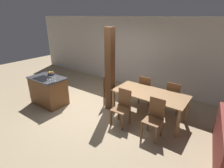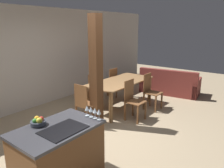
{
  "view_description": "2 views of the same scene",
  "coord_description": "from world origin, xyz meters",
  "px_view_note": "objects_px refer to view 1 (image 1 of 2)",
  "views": [
    {
      "loc": [
        3.27,
        -3.45,
        2.73
      ],
      "look_at": [
        0.6,
        0.2,
        0.95
      ],
      "focal_mm": 28.0,
      "sensor_mm": 36.0,
      "label": 1
    },
    {
      "loc": [
        -3.09,
        -2.66,
        2.2
      ],
      "look_at": [
        0.6,
        0.2,
        0.95
      ],
      "focal_mm": 35.0,
      "sensor_mm": 36.0,
      "label": 2
    }
  ],
  "objects_px": {
    "kitchen_island": "(49,91)",
    "wine_glass_end": "(54,77)",
    "dining_table": "(150,96)",
    "wine_glass_far": "(52,78)",
    "wine_glass_middle": "(50,79)",
    "dining_chair_near_right": "(154,118)",
    "timber_post": "(110,71)",
    "dining_chair_far_left": "(146,90)",
    "wine_glass_near": "(48,80)",
    "dining_chair_far_right": "(173,97)",
    "dining_chair_head_end": "(110,90)",
    "fruit_bowl": "(51,73)",
    "dining_chair_near_left": "(122,107)"
  },
  "relations": [
    {
      "from": "dining_chair_near_right",
      "to": "dining_chair_far_right",
      "type": "distance_m",
      "value": 1.38
    },
    {
      "from": "fruit_bowl",
      "to": "timber_post",
      "type": "xyz_separation_m",
      "value": [
        1.92,
        0.67,
        0.26
      ]
    },
    {
      "from": "wine_glass_middle",
      "to": "wine_glass_far",
      "type": "relative_size",
      "value": 1.0
    },
    {
      "from": "kitchen_island",
      "to": "dining_chair_far_left",
      "type": "bearing_deg",
      "value": 35.3
    },
    {
      "from": "kitchen_island",
      "to": "wine_glass_end",
      "type": "height_order",
      "value": "wine_glass_end"
    },
    {
      "from": "timber_post",
      "to": "dining_chair_near_left",
      "type": "bearing_deg",
      "value": -32.28
    },
    {
      "from": "wine_glass_near",
      "to": "dining_chair_far_right",
      "type": "xyz_separation_m",
      "value": [
        2.95,
        2.12,
        -0.53
      ]
    },
    {
      "from": "dining_chair_near_left",
      "to": "dining_chair_head_end",
      "type": "relative_size",
      "value": 1.0
    },
    {
      "from": "fruit_bowl",
      "to": "dining_chair_head_end",
      "type": "relative_size",
      "value": 0.21
    },
    {
      "from": "wine_glass_far",
      "to": "wine_glass_middle",
      "type": "bearing_deg",
      "value": -90.0
    },
    {
      "from": "wine_glass_near",
      "to": "wine_glass_end",
      "type": "bearing_deg",
      "value": 90.0
    },
    {
      "from": "kitchen_island",
      "to": "dining_chair_far_left",
      "type": "xyz_separation_m",
      "value": [
        2.56,
        1.81,
        0.05
      ]
    },
    {
      "from": "dining_chair_near_right",
      "to": "dining_chair_head_end",
      "type": "xyz_separation_m",
      "value": [
        -1.81,
        0.69,
        0.0
      ]
    },
    {
      "from": "dining_chair_head_end",
      "to": "timber_post",
      "type": "height_order",
      "value": "timber_post"
    },
    {
      "from": "wine_glass_near",
      "to": "wine_glass_end",
      "type": "relative_size",
      "value": 1.0
    },
    {
      "from": "wine_glass_near",
      "to": "dining_chair_near_left",
      "type": "distance_m",
      "value": 2.25
    },
    {
      "from": "kitchen_island",
      "to": "wine_glass_near",
      "type": "relative_size",
      "value": 7.25
    },
    {
      "from": "wine_glass_end",
      "to": "dining_chair_near_right",
      "type": "relative_size",
      "value": 0.16
    },
    {
      "from": "timber_post",
      "to": "kitchen_island",
      "type": "bearing_deg",
      "value": -153.2
    },
    {
      "from": "wine_glass_end",
      "to": "fruit_bowl",
      "type": "bearing_deg",
      "value": 153.52
    },
    {
      "from": "kitchen_island",
      "to": "dining_chair_far_right",
      "type": "height_order",
      "value": "dining_chair_far_right"
    },
    {
      "from": "wine_glass_end",
      "to": "dining_chair_far_left",
      "type": "distance_m",
      "value": 2.84
    },
    {
      "from": "dining_chair_far_left",
      "to": "dining_chair_head_end",
      "type": "xyz_separation_m",
      "value": [
        -0.92,
        -0.69,
        0.0
      ]
    },
    {
      "from": "wine_glass_far",
      "to": "dining_chair_near_right",
      "type": "bearing_deg",
      "value": 11.12
    },
    {
      "from": "dining_chair_near_left",
      "to": "timber_post",
      "type": "distance_m",
      "value": 1.15
    },
    {
      "from": "dining_chair_far_right",
      "to": "dining_table",
      "type": "bearing_deg",
      "value": 57.15
    },
    {
      "from": "dining_table",
      "to": "timber_post",
      "type": "bearing_deg",
      "value": -169.99
    },
    {
      "from": "wine_glass_far",
      "to": "timber_post",
      "type": "xyz_separation_m",
      "value": [
        1.3,
        1.06,
        0.19
      ]
    },
    {
      "from": "fruit_bowl",
      "to": "wine_glass_far",
      "type": "bearing_deg",
      "value": -31.96
    },
    {
      "from": "kitchen_island",
      "to": "wine_glass_end",
      "type": "distance_m",
      "value": 0.77
    },
    {
      "from": "wine_glass_end",
      "to": "dining_chair_near_right",
      "type": "distance_m",
      "value": 3.04
    },
    {
      "from": "wine_glass_far",
      "to": "dining_chair_far_left",
      "type": "xyz_separation_m",
      "value": [
        2.06,
        1.96,
        -0.53
      ]
    },
    {
      "from": "wine_glass_middle",
      "to": "timber_post",
      "type": "height_order",
      "value": "timber_post"
    },
    {
      "from": "dining_chair_near_right",
      "to": "dining_chair_near_left",
      "type": "bearing_deg",
      "value": 180.0
    },
    {
      "from": "dining_chair_near_left",
      "to": "fruit_bowl",
      "type": "bearing_deg",
      "value": -175.83
    },
    {
      "from": "dining_chair_near_right",
      "to": "dining_chair_head_end",
      "type": "distance_m",
      "value": 1.94
    },
    {
      "from": "wine_glass_middle",
      "to": "timber_post",
      "type": "xyz_separation_m",
      "value": [
        1.3,
        1.14,
        0.19
      ]
    },
    {
      "from": "dining_table",
      "to": "wine_glass_end",
      "type": "bearing_deg",
      "value": -154.53
    },
    {
      "from": "dining_chair_near_right",
      "to": "wine_glass_far",
      "type": "bearing_deg",
      "value": -168.88
    },
    {
      "from": "kitchen_island",
      "to": "dining_table",
      "type": "relative_size",
      "value": 0.58
    },
    {
      "from": "dining_chair_near_left",
      "to": "dining_chair_far_right",
      "type": "bearing_deg",
      "value": 57.15
    },
    {
      "from": "wine_glass_near",
      "to": "dining_chair_far_right",
      "type": "height_order",
      "value": "wine_glass_near"
    },
    {
      "from": "wine_glass_end",
      "to": "wine_glass_far",
      "type": "bearing_deg",
      "value": -90.0
    },
    {
      "from": "wine_glass_near",
      "to": "dining_chair_near_left",
      "type": "xyz_separation_m",
      "value": [
        2.06,
        0.74,
        -0.53
      ]
    },
    {
      "from": "wine_glass_near",
      "to": "dining_chair_far_left",
      "type": "relative_size",
      "value": 0.16
    },
    {
      "from": "dining_table",
      "to": "timber_post",
      "type": "distance_m",
      "value": 1.34
    },
    {
      "from": "timber_post",
      "to": "dining_chair_head_end",
      "type": "bearing_deg",
      "value": 127.84
    },
    {
      "from": "dining_chair_near_left",
      "to": "dining_chair_far_right",
      "type": "height_order",
      "value": "same"
    },
    {
      "from": "dining_table",
      "to": "dining_chair_near_left",
      "type": "bearing_deg",
      "value": -122.85
    },
    {
      "from": "wine_glass_middle",
      "to": "dining_chair_near_right",
      "type": "bearing_deg",
      "value": 12.57
    }
  ]
}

